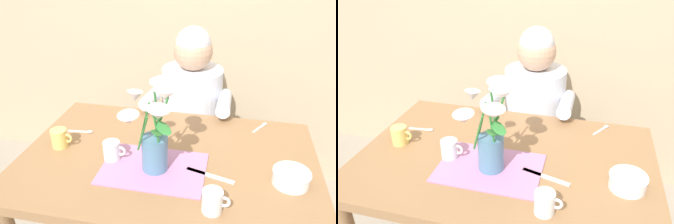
{
  "view_description": "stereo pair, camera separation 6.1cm",
  "coord_description": "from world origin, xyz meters",
  "views": [
    {
      "loc": [
        0.23,
        -1.1,
        1.53
      ],
      "look_at": [
        -0.01,
        0.05,
        0.92
      ],
      "focal_mm": 35.61,
      "sensor_mm": 36.0,
      "label": 1
    },
    {
      "loc": [
        0.29,
        -1.09,
        1.53
      ],
      "look_at": [
        -0.01,
        0.05,
        0.92
      ],
      "focal_mm": 35.61,
      "sensor_mm": 36.0,
      "label": 2
    }
  ],
  "objects": [
    {
      "name": "dinner_knife",
      "position": [
        0.18,
        -0.09,
        0.74
      ],
      "size": [
        0.19,
        0.07,
        0.0
      ],
      "primitive_type": "cube",
      "rotation": [
        0.0,
        0.0,
        -0.27
      ],
      "color": "silver",
      "rests_on": "dining_table"
    },
    {
      "name": "ceramic_bowl",
      "position": [
        0.47,
        -0.07,
        0.77
      ],
      "size": [
        0.14,
        0.14,
        0.06
      ],
      "color": "white",
      "rests_on": "dining_table"
    },
    {
      "name": "spoon_1",
      "position": [
        0.39,
        0.34,
        0.74
      ],
      "size": [
        0.08,
        0.11,
        0.01
      ],
      "color": "silver",
      "rests_on": "dining_table"
    },
    {
      "name": "flower_vase",
      "position": [
        -0.03,
        -0.09,
        0.92
      ],
      "size": [
        0.23,
        0.25,
        0.35
      ],
      "color": "teal",
      "rests_on": "dining_table"
    },
    {
      "name": "spoon_0",
      "position": [
        -0.42,
        0.11,
        0.74
      ],
      "size": [
        0.12,
        0.03,
        0.01
      ],
      "color": "silver",
      "rests_on": "dining_table"
    },
    {
      "name": "tea_cup",
      "position": [
        0.21,
        -0.27,
        0.78
      ],
      "size": [
        0.09,
        0.07,
        0.08
      ],
      "color": "silver",
      "rests_on": "dining_table"
    },
    {
      "name": "coffee_cup",
      "position": [
        -0.47,
        -0.02,
        0.78
      ],
      "size": [
        0.09,
        0.07,
        0.08
      ],
      "color": "#E5C666",
      "rests_on": "dining_table"
    },
    {
      "name": "striped_placemat",
      "position": [
        -0.04,
        -0.09,
        0.74
      ],
      "size": [
        0.4,
        0.28,
        0.0
      ],
      "primitive_type": "cube",
      "color": "#B275A3",
      "rests_on": "dining_table"
    },
    {
      "name": "seated_person",
      "position": [
        0.01,
        0.62,
        0.56
      ],
      "size": [
        0.45,
        0.47,
        1.14
      ],
      "rotation": [
        0.0,
        0.0,
        -0.02
      ],
      "color": "#4C4C56",
      "rests_on": "ground_plane"
    },
    {
      "name": "dining_table",
      "position": [
        0.0,
        0.0,
        0.64
      ],
      "size": [
        1.2,
        0.8,
        0.74
      ],
      "color": "olive",
      "rests_on": "ground_plane"
    },
    {
      "name": "ceramic_mug",
      "position": [
        -0.21,
        -0.06,
        0.78
      ],
      "size": [
        0.09,
        0.07,
        0.08
      ],
      "color": "silver",
      "rests_on": "dining_table"
    }
  ]
}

